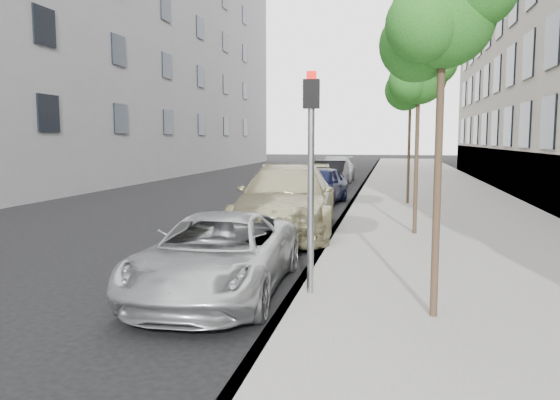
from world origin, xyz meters
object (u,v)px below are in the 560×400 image
(tree_mid, at_px, (420,76))
(suv, at_px, (287,199))
(sedan_black, at_px, (330,175))
(minivan, at_px, (217,255))
(sedan_rear, at_px, (336,169))
(tree_far, at_px, (412,80))
(tree_near, at_px, (445,16))
(signal_pole, at_px, (311,157))
(sedan_blue, at_px, (318,185))

(tree_mid, relative_size, suv, 0.77)
(suv, distance_m, sedan_black, 12.36)
(tree_mid, distance_m, minivan, 7.32)
(sedan_rear, bearing_deg, tree_far, -72.55)
(tree_far, xyz_separation_m, sedan_black, (-3.57, 6.17, -3.85))
(suv, distance_m, sedan_rear, 17.60)
(tree_mid, xyz_separation_m, tree_far, (-0.00, 6.50, 0.58))
(tree_near, relative_size, minivan, 1.03)
(tree_mid, xyz_separation_m, suv, (-3.33, 0.31, -3.10))
(suv, bearing_deg, tree_mid, -10.55)
(suv, xyz_separation_m, sedan_black, (-0.24, 12.36, -0.17))
(tree_near, bearing_deg, tree_mid, 90.00)
(tree_mid, relative_size, minivan, 1.03)
(signal_pole, height_order, sedan_black, signal_pole)
(tree_near, distance_m, sedan_black, 19.78)
(tree_far, bearing_deg, sedan_black, 120.05)
(tree_far, xyz_separation_m, sedan_blue, (-3.33, 0.05, -3.83))
(minivan, bearing_deg, signal_pole, -7.11)
(tree_near, distance_m, sedan_rear, 24.92)
(tree_mid, relative_size, sedan_blue, 1.09)
(sedan_blue, bearing_deg, sedan_rear, 98.00)
(tree_mid, bearing_deg, sedan_rear, 101.96)
(minivan, height_order, sedan_rear, sedan_rear)
(tree_mid, height_order, tree_far, tree_far)
(signal_pole, bearing_deg, tree_mid, 68.24)
(minivan, distance_m, sedan_blue, 12.15)
(signal_pole, bearing_deg, tree_far, 77.30)
(tree_far, distance_m, sedan_black, 8.10)
(tree_far, xyz_separation_m, sedan_rear, (-3.79, 11.41, -3.84))
(tree_mid, xyz_separation_m, minivan, (-3.33, -5.60, -3.35))
(tree_mid, bearing_deg, sedan_black, 105.73)
(signal_pole, relative_size, minivan, 0.73)
(suv, xyz_separation_m, sedan_rear, (-0.46, 17.60, -0.16))
(tree_near, height_order, suv, tree_near)
(sedan_black, bearing_deg, tree_far, -59.09)
(tree_far, height_order, sedan_rear, tree_far)
(signal_pole, height_order, suv, signal_pole)
(tree_mid, relative_size, sedan_black, 1.09)
(tree_far, bearing_deg, signal_pole, -98.37)
(tree_mid, bearing_deg, tree_far, 90.00)
(sedan_blue, bearing_deg, tree_far, 4.74)
(signal_pole, xyz_separation_m, suv, (-1.53, 6.05, -1.33))
(tree_far, xyz_separation_m, signal_pole, (-1.80, -12.23, -2.35))
(tree_far, xyz_separation_m, suv, (-3.33, -6.19, -3.68))
(minivan, relative_size, sedan_blue, 1.06)
(sedan_rear, bearing_deg, sedan_black, -88.50)
(signal_pole, distance_m, sedan_blue, 12.47)
(signal_pole, bearing_deg, sedan_black, 91.16)
(sedan_rear, bearing_deg, suv, -89.42)
(tree_mid, xyz_separation_m, sedan_rear, (-3.79, 17.91, -3.26))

